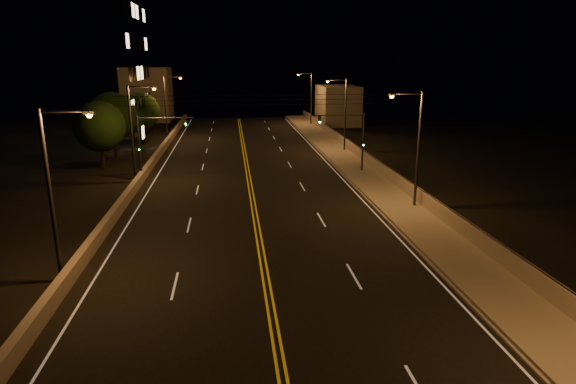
{
  "coord_description": "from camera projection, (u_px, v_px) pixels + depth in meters",
  "views": [
    {
      "loc": [
        -1.52,
        -11.5,
        10.75
      ],
      "look_at": [
        2.0,
        18.0,
        2.5
      ],
      "focal_mm": 30.0,
      "sensor_mm": 36.0,
      "label": 1
    }
  ],
  "objects": [
    {
      "name": "traffic_signal_left",
      "position": [
        151.0,
        139.0,
        43.49
      ],
      "size": [
        5.11,
        0.31,
        5.83
      ],
      "color": "#2D2D33",
      "rests_on": "ground"
    },
    {
      "name": "distant_building_left",
      "position": [
        148.0,
        94.0,
        85.3
      ],
      "size": [
        8.0,
        8.0,
        9.33
      ],
      "primitive_type": "cube",
      "color": "gray",
      "rests_on": "ground"
    },
    {
      "name": "building_tower",
      "position": [
        30.0,
        26.0,
        55.74
      ],
      "size": [
        24.0,
        15.0,
        29.97
      ],
      "color": "gray",
      "rests_on": "ground"
    },
    {
      "name": "jersey_barrier",
      "position": [
        110.0,
        220.0,
        31.97
      ],
      "size": [
        0.45,
        120.0,
        0.84
      ],
      "primitive_type": "cube",
      "color": "gray",
      "rests_on": "ground"
    },
    {
      "name": "streetlight_6",
      "position": [
        167.0,
        103.0,
        64.8
      ],
      "size": [
        2.55,
        0.28,
        8.57
      ],
      "color": "#2D2D33",
      "rests_on": "ground"
    },
    {
      "name": "streetlight_1",
      "position": [
        415.0,
        143.0,
        34.28
      ],
      "size": [
        2.55,
        0.28,
        8.57
      ],
      "color": "#2D2D33",
      "rests_on": "ground"
    },
    {
      "name": "streetlight_5",
      "position": [
        135.0,
        127.0,
        42.15
      ],
      "size": [
        2.55,
        0.28,
        8.57
      ],
      "color": "#2D2D33",
      "rests_on": "ground"
    },
    {
      "name": "tree_1",
      "position": [
        113.0,
        116.0,
        53.54
      ],
      "size": [
        5.35,
        5.35,
        7.25
      ],
      "color": "black",
      "rests_on": "ground"
    },
    {
      "name": "parapet_wall",
      "position": [
        429.0,
        203.0,
        34.4
      ],
      "size": [
        0.3,
        120.0,
        1.0
      ],
      "primitive_type": "cube",
      "color": "gray",
      "rests_on": "sidewalk"
    },
    {
      "name": "tree_0",
      "position": [
        100.0,
        126.0,
        47.66
      ],
      "size": [
        5.0,
        5.0,
        6.78
      ],
      "color": "black",
      "rests_on": "ground"
    },
    {
      "name": "tree_2",
      "position": [
        141.0,
        111.0,
        63.02
      ],
      "size": [
        4.84,
        4.84,
        6.55
      ],
      "color": "black",
      "rests_on": "ground"
    },
    {
      "name": "parapet_rail",
      "position": [
        430.0,
        196.0,
        34.26
      ],
      "size": [
        0.06,
        120.0,
        0.06
      ],
      "primitive_type": "cylinder",
      "rotation": [
        1.57,
        0.0,
        0.0
      ],
      "color": "black",
      "rests_on": "parapet_wall"
    },
    {
      "name": "road",
      "position": [
        256.0,
        220.0,
        33.19
      ],
      "size": [
        18.0,
        120.0,
        0.02
      ],
      "primitive_type": "cube",
      "color": "black",
      "rests_on": "ground"
    },
    {
      "name": "streetlight_4",
      "position": [
        55.0,
        184.0,
        22.87
      ],
      "size": [
        2.55,
        0.28,
        8.57
      ],
      "color": "#2D2D33",
      "rests_on": "ground"
    },
    {
      "name": "overhead_wires",
      "position": [
        248.0,
        100.0,
        40.3
      ],
      "size": [
        22.0,
        0.03,
        0.83
      ],
      "color": "black"
    },
    {
      "name": "distant_building_right",
      "position": [
        338.0,
        105.0,
        81.03
      ],
      "size": [
        6.0,
        10.0,
        6.41
      ],
      "primitive_type": "cube",
      "color": "gray",
      "rests_on": "ground"
    },
    {
      "name": "curb",
      "position": [
        381.0,
        214.0,
        34.19
      ],
      "size": [
        0.14,
        120.0,
        0.15
      ],
      "primitive_type": "cube",
      "color": "gray",
      "rests_on": "ground"
    },
    {
      "name": "traffic_signal_right",
      "position": [
        353.0,
        136.0,
        45.64
      ],
      "size": [
        5.11,
        0.31,
        5.83
      ],
      "color": "#2D2D33",
      "rests_on": "ground"
    },
    {
      "name": "streetlight_2",
      "position": [
        343.0,
        110.0,
        55.81
      ],
      "size": [
        2.55,
        0.28,
        8.57
      ],
      "color": "#2D2D33",
      "rests_on": "ground"
    },
    {
      "name": "sidewalk",
      "position": [
        407.0,
        212.0,
        34.38
      ],
      "size": [
        3.6,
        120.0,
        0.3
      ],
      "primitive_type": "cube",
      "color": "gray",
      "rests_on": "ground"
    },
    {
      "name": "lane_markings",
      "position": [
        256.0,
        220.0,
        33.12
      ],
      "size": [
        17.32,
        116.0,
        0.0
      ],
      "color": "silver",
      "rests_on": "road"
    },
    {
      "name": "streetlight_3",
      "position": [
        310.0,
        95.0,
        78.84
      ],
      "size": [
        2.55,
        0.28,
        8.57
      ],
      "color": "#2D2D33",
      "rests_on": "ground"
    }
  ]
}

